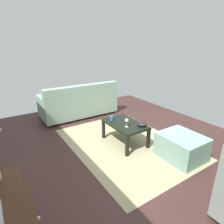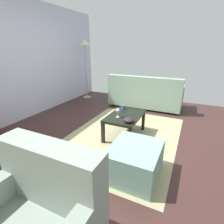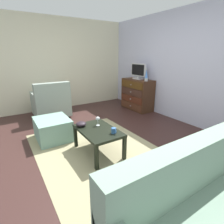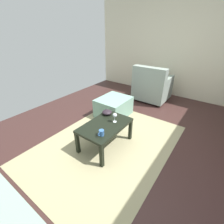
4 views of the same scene
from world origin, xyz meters
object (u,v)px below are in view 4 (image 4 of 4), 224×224
object	(u,v)px
wine_glass	(115,116)
bowl_decorative	(107,112)
coffee_table	(105,127)
armchair	(152,87)
mug	(101,133)
ottoman	(114,107)

from	to	relation	value
wine_glass	bowl_decorative	world-z (taller)	wine_glass
wine_glass	coffee_table	bearing A→B (deg)	-27.92
bowl_decorative	armchair	size ratio (longest dim) A/B	0.18
bowl_decorative	wine_glass	bearing A→B (deg)	63.84
coffee_table	bowl_decorative	size ratio (longest dim) A/B	4.93
bowl_decorative	armchair	bearing A→B (deg)	-179.94
coffee_table	armchair	xyz separation A→B (m)	(-2.19, -0.18, 0.01)
coffee_table	wine_glass	bearing A→B (deg)	152.08
coffee_table	armchair	bearing A→B (deg)	-175.43
wine_glass	mug	bearing A→B (deg)	7.85
coffee_table	bowl_decorative	xyz separation A→B (m)	(-0.27, -0.17, 0.09)
coffee_table	ottoman	distance (m)	1.05
armchair	coffee_table	bearing A→B (deg)	4.57
mug	coffee_table	bearing A→B (deg)	-152.17
ottoman	bowl_decorative	bearing A→B (deg)	26.33
coffee_table	ottoman	xyz separation A→B (m)	(-0.92, -0.49, -0.16)
mug	bowl_decorative	size ratio (longest dim) A/B	0.67
ottoman	coffee_table	bearing A→B (deg)	28.20
wine_glass	armchair	xyz separation A→B (m)	(-2.04, -0.25, -0.17)
wine_glass	bowl_decorative	size ratio (longest dim) A/B	0.92
coffee_table	mug	size ratio (longest dim) A/B	7.38
wine_glass	ottoman	distance (m)	1.01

